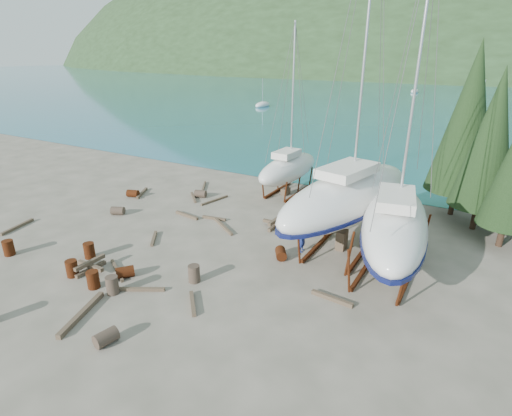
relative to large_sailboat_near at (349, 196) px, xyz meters
The scene contains 45 objects.
ground 8.83m from the large_sailboat_near, 137.41° to the right, with size 600.00×600.00×0.00m, color #5A5647.
bay_water 309.48m from the large_sailboat_near, 91.13° to the left, with size 700.00×700.00×0.00m, color #18627C.
far_hill 314.48m from the large_sailboat_near, 91.11° to the left, with size 800.00×360.00×110.00m, color #1E2E17.
far_house_left 195.89m from the large_sailboat_near, 109.72° to the left, with size 6.60×5.60×5.60m.
far_house_center 186.24m from the large_sailboat_near, 98.05° to the left, with size 6.60×5.60×5.60m.
cypress_near_right 9.45m from the large_sailboat_near, 44.96° to the left, with size 3.60×3.60×10.00m.
cypress_back_left 10.37m from the large_sailboat_near, 59.70° to the left, with size 4.14×4.14×11.50m.
moored_boat_left 65.34m from the large_sailboat_near, 123.56° to the left, with size 2.00×5.00×6.05m.
moored_boat_mid 74.55m from the large_sailboat_near, 86.99° to the left, with size 2.00×5.00×6.05m.
moored_boat_far 105.38m from the large_sailboat_near, 97.69° to the left, with size 2.00×5.00×6.05m.
large_sailboat_near is the anchor object (origin of this frame).
large_sailboat_far 3.50m from the large_sailboat_near, 31.62° to the right, with size 5.03×10.96×16.72m.
small_sailboat_shore 9.76m from the large_sailboat_near, 136.15° to the left, with size 2.91×8.10×12.75m.
worker 3.54m from the large_sailboat_near, 131.97° to the right, with size 0.60×0.39×1.64m, color navy.
drum_0 19.30m from the large_sailboat_near, 145.98° to the right, with size 0.58×0.58×0.88m, color #4F1C0D.
drum_1 14.31m from the large_sailboat_near, 111.86° to the right, with size 0.58×0.58×0.88m, color #2D2823.
drum_2 17.36m from the large_sailboat_near, behind, with size 0.58×0.58×0.88m, color #4F1C0D.
drum_4 7.05m from the large_sailboat_near, 129.31° to the left, with size 0.58×0.58×0.88m, color #4F1C0D.
drum_5 9.61m from the large_sailboat_near, 123.58° to the right, with size 0.58×0.58×0.88m, color #2D2823.
drum_6 5.05m from the large_sailboat_near, 126.49° to the right, with size 0.58×0.58×0.88m, color #4F1C0D.
drum_9 13.01m from the large_sailboat_near, 169.16° to the left, with size 0.58×0.58×0.88m, color #2D2823.
drum_10 14.11m from the large_sailboat_near, 130.27° to the right, with size 0.58×0.58×0.88m, color #4F1C0D.
drum_11 5.82m from the large_sailboat_near, 138.59° to the left, with size 0.58×0.58×0.88m, color #2D2823.
drum_12 12.71m from the large_sailboat_near, 132.56° to the right, with size 0.58×0.58×0.88m, color #4F1C0D.
drum_13 15.21m from the large_sailboat_near, 136.01° to the right, with size 0.58×0.58×0.88m, color #4F1C0D.
drum_14 14.76m from the large_sailboat_near, 143.46° to the right, with size 0.58×0.58×0.88m, color #4F1C0D.
drum_15 15.90m from the large_sailboat_near, 167.38° to the right, with size 0.58×0.58×0.88m, color #2D2823.
drum_17 13.29m from the large_sailboat_near, 126.67° to the right, with size 0.58×0.58×0.88m, color #2D2823.
timber_0 14.86m from the large_sailboat_near, 161.71° to the left, with size 0.14×2.46×0.14m, color brown.
timber_1 6.68m from the large_sailboat_near, 76.83° to the right, with size 0.19×2.04×0.19m, color brown.
timber_2 17.27m from the large_sailboat_near, behind, with size 0.19×2.43×0.19m, color brown.
timber_3 13.19m from the large_sailboat_near, 135.71° to the right, with size 0.15×2.45×0.15m, color brown.
timber_4 9.45m from the large_sailboat_near, behind, with size 0.17×1.72×0.17m, color brown.
timber_5 12.25m from the large_sailboat_near, 125.30° to the right, with size 0.16×2.43×0.16m, color brown.
timber_6 7.13m from the large_sailboat_near, 131.89° to the left, with size 0.19×2.05×0.19m, color brown.
timber_7 10.55m from the large_sailboat_near, 112.88° to the right, with size 0.17×1.81×0.17m, color brown.
timber_8 11.34m from the large_sailboat_near, behind, with size 0.19×2.10×0.19m, color brown.
timber_10 8.31m from the large_sailboat_near, 168.37° to the right, with size 0.16×2.80×0.16m, color brown.
timber_12 11.85m from the large_sailboat_near, 153.18° to the right, with size 0.17×1.91×0.17m, color brown.
timber_14 21.05m from the large_sailboat_near, 156.42° to the right, with size 0.18×2.55×0.18m, color brown.
timber_15 11.60m from the large_sailboat_near, 168.75° to the left, with size 0.15×2.67×0.15m, color brown.
timber_16 14.80m from the large_sailboat_near, 121.44° to the right, with size 0.23×3.14×0.23m, color brown.
timber_17 13.29m from the large_sailboat_near, behind, with size 0.16×2.23×0.16m, color brown.
timber_pile_fore 14.43m from the large_sailboat_near, 137.30° to the right, with size 1.80×1.80×0.60m.
timber_pile_aft 5.47m from the large_sailboat_near, behind, with size 1.80×1.80×0.60m.
Camera 1 is at (12.24, -15.39, 10.58)m, focal length 28.00 mm.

